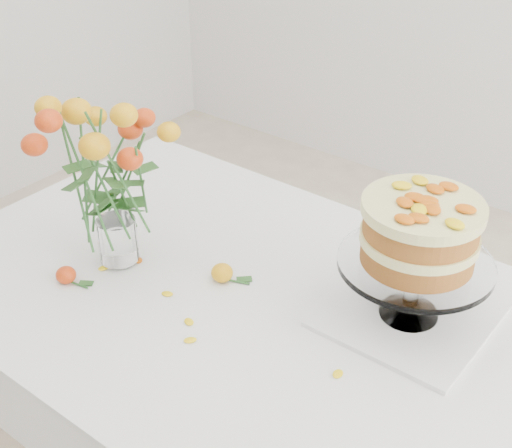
{
  "coord_description": "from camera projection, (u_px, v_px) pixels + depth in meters",
  "views": [
    {
      "loc": [
        0.78,
        -0.94,
        1.7
      ],
      "look_at": [
        0.02,
        0.04,
        0.92
      ],
      "focal_mm": 50.0,
      "sensor_mm": 36.0,
      "label": 1
    }
  ],
  "objects": [
    {
      "name": "cake_stand",
      "position": [
        419.0,
        238.0,
        1.36
      ],
      "size": [
        0.31,
        0.31,
        0.28
      ],
      "rotation": [
        0.0,
        0.0,
        -0.41
      ],
      "color": "white",
      "rests_on": "napkin"
    },
    {
      "name": "stray_petal_e",
      "position": [
        104.0,
        268.0,
        1.61
      ],
      "size": [
        0.03,
        0.02,
        0.0
      ],
      "primitive_type": "ellipsoid",
      "color": "yellow",
      "rests_on": "table"
    },
    {
      "name": "stray_petal_a",
      "position": [
        167.0,
        294.0,
        1.53
      ],
      "size": [
        0.03,
        0.02,
        0.0
      ],
      "primitive_type": "ellipsoid",
      "color": "yellow",
      "rests_on": "table"
    },
    {
      "name": "rose_vase",
      "position": [
        108.0,
        159.0,
        1.5
      ],
      "size": [
        0.35,
        0.35,
        0.45
      ],
      "rotation": [
        0.0,
        0.0,
        0.25
      ],
      "color": "white",
      "rests_on": "table"
    },
    {
      "name": "table",
      "position": [
        240.0,
        323.0,
        1.58
      ],
      "size": [
        1.43,
        0.93,
        0.76
      ],
      "color": "tan",
      "rests_on": "ground"
    },
    {
      "name": "loose_rose_far",
      "position": [
        66.0,
        275.0,
        1.56
      ],
      "size": [
        0.08,
        0.04,
        0.04
      ],
      "rotation": [
        0.0,
        0.0,
        0.17
      ],
      "color": "#B82E08",
      "rests_on": "table"
    },
    {
      "name": "stray_petal_c",
      "position": [
        190.0,
        340.0,
        1.4
      ],
      "size": [
        0.03,
        0.02,
        0.0
      ],
      "primitive_type": "ellipsoid",
      "color": "yellow",
      "rests_on": "table"
    },
    {
      "name": "napkin",
      "position": [
        408.0,
        316.0,
        1.46
      ],
      "size": [
        0.31,
        0.31,
        0.01
      ],
      "primitive_type": "cube",
      "rotation": [
        0.0,
        0.0,
        0.0
      ],
      "color": "white",
      "rests_on": "table"
    },
    {
      "name": "stray_petal_f",
      "position": [
        338.0,
        374.0,
        1.32
      ],
      "size": [
        0.03,
        0.02,
        0.0
      ],
      "primitive_type": "ellipsoid",
      "color": "yellow",
      "rests_on": "table"
    },
    {
      "name": "stray_petal_b",
      "position": [
        189.0,
        322.0,
        1.45
      ],
      "size": [
        0.03,
        0.02,
        0.0
      ],
      "primitive_type": "ellipsoid",
      "color": "yellow",
      "rests_on": "table"
    },
    {
      "name": "loose_rose_near",
      "position": [
        222.0,
        273.0,
        1.56
      ],
      "size": [
        0.08,
        0.05,
        0.04
      ],
      "rotation": [
        0.0,
        0.0,
        0.37
      ],
      "color": "gold",
      "rests_on": "table"
    },
    {
      "name": "stray_petal_d",
      "position": [
        138.0,
        260.0,
        1.64
      ],
      "size": [
        0.03,
        0.02,
        0.0
      ],
      "primitive_type": "ellipsoid",
      "color": "yellow",
      "rests_on": "table"
    }
  ]
}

